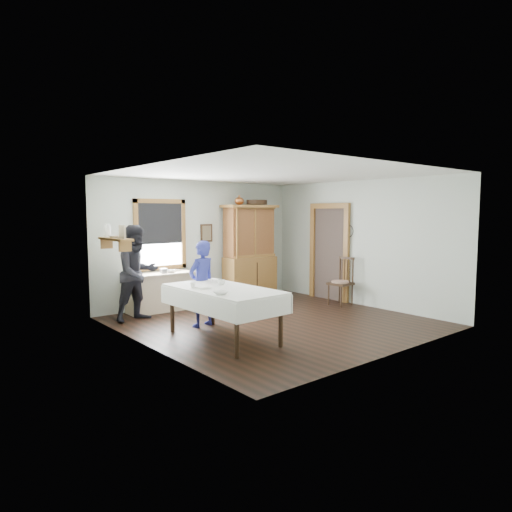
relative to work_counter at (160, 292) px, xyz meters
name	(u,v)px	position (x,y,z in m)	size (l,w,h in m)	color
room	(275,249)	(1.17, -2.19, 0.96)	(5.01, 5.01, 2.70)	black
window	(160,231)	(0.17, 0.27, 1.23)	(1.18, 0.07, 1.48)	white
doorway	(329,249)	(3.63, -1.34, 0.77)	(0.09, 1.14, 2.22)	#473933
wall_shelf	(114,238)	(-1.20, -0.66, 1.18)	(0.24, 1.00, 0.44)	olive
framed_picture	(207,233)	(1.32, 0.27, 1.16)	(0.30, 0.04, 0.40)	#332011
rug_beater	(349,226)	(3.62, -1.89, 1.33)	(0.27, 0.27, 0.01)	black
work_counter	(160,292)	(0.00, 0.00, 0.00)	(1.37, 0.52, 0.78)	tan
china_hutch	(250,252)	(2.28, -0.08, 0.70)	(1.28, 0.61, 2.18)	olive
dining_table	(223,314)	(-0.21, -2.52, 0.02)	(1.08, 2.06, 0.82)	white
spindle_chair	(341,281)	(3.29, -1.97, 0.13)	(0.48, 0.48, 1.05)	#332011
pail	(236,296)	(1.70, -0.34, -0.23)	(0.31, 0.31, 0.33)	gray
wicker_basket	(248,298)	(1.92, -0.48, -0.29)	(0.35, 0.24, 0.20)	olive
woman_blue	(202,287)	(-0.03, -1.61, 0.31)	(0.51, 0.34, 1.41)	navy
figure_dark	(138,277)	(-0.70, -0.47, 0.43)	(0.80, 0.63, 1.65)	black
table_cup_a	(222,282)	(-0.05, -2.25, 0.48)	(0.11, 0.11, 0.09)	white
table_cup_b	(193,285)	(-0.58, -2.21, 0.48)	(0.09, 0.09, 0.09)	white
table_bowl	(221,293)	(-0.57, -2.97, 0.46)	(0.22, 0.22, 0.06)	white
counter_book	(171,271)	(0.32, 0.11, 0.40)	(0.15, 0.21, 0.02)	brown
counter_bowl	(171,271)	(0.22, -0.07, 0.42)	(0.18, 0.18, 0.06)	white
shelf_bowl	(114,236)	(-1.20, -0.64, 1.21)	(0.22, 0.22, 0.05)	white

